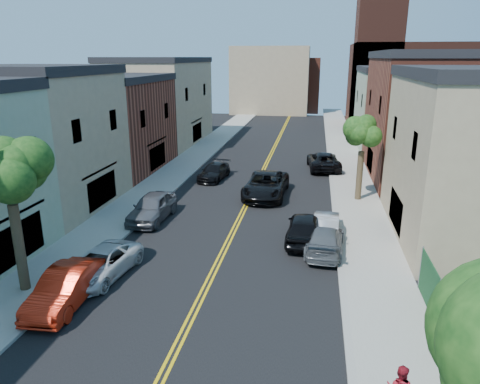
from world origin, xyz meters
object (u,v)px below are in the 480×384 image
at_px(black_car_left, 214,172).
at_px(black_car_right, 305,228).
at_px(grey_car_right, 325,240).
at_px(dark_car_right_far, 323,161).
at_px(red_sedan, 65,288).
at_px(white_pickup, 101,264).
at_px(silver_car_right, 326,223).
at_px(black_suv_lane, 266,185).
at_px(grey_car_left, 152,207).

xyz_separation_m(black_car_left, black_car_right, (8.07, -12.29, 0.17)).
bearing_deg(grey_car_right, dark_car_right_far, -85.81).
bearing_deg(red_sedan, white_pickup, 79.63).
xyz_separation_m(silver_car_right, black_suv_lane, (-4.36, 6.88, 0.22)).
relative_size(grey_car_left, grey_car_right, 1.06).
height_order(white_pickup, dark_car_right_far, dark_car_right_far).
bearing_deg(grey_car_right, black_suv_lane, -61.17).
distance_m(white_pickup, black_car_left, 18.28).
relative_size(grey_car_left, black_car_left, 1.10).
xyz_separation_m(red_sedan, black_suv_lane, (6.64, 16.65, 0.12)).
xyz_separation_m(white_pickup, black_car_left, (1.36, 18.23, -0.01)).
relative_size(red_sedan, grey_car_left, 0.93).
distance_m(red_sedan, silver_car_right, 14.72).
bearing_deg(white_pickup, red_sedan, -90.73).
distance_m(red_sedan, grey_car_right, 13.07).
height_order(red_sedan, white_pickup, red_sedan).
bearing_deg(black_car_right, grey_car_right, 134.11).
bearing_deg(black_car_left, silver_car_right, -43.39).
bearing_deg(dark_car_right_far, black_suv_lane, 58.57).
height_order(black_car_left, black_car_right, black_car_right).
bearing_deg(grey_car_right, silver_car_right, -88.02).
distance_m(black_car_left, black_car_right, 14.70).
height_order(white_pickup, grey_car_right, grey_car_right).
distance_m(black_car_left, dark_car_right_far, 10.60).
height_order(grey_car_right, black_suv_lane, black_suv_lane).
xyz_separation_m(white_pickup, dark_car_right_far, (10.66, 23.32, 0.15)).
relative_size(white_pickup, black_car_right, 0.99).
bearing_deg(white_pickup, black_car_left, 92.57).
bearing_deg(silver_car_right, black_suv_lane, -54.61).
bearing_deg(grey_car_left, red_sedan, -88.53).
xyz_separation_m(silver_car_right, dark_car_right_far, (0.00, 16.10, 0.15)).
height_order(black_car_right, silver_car_right, black_car_right).
height_order(grey_car_right, black_car_right, black_car_right).
bearing_deg(dark_car_right_far, red_sedan, 60.85).
bearing_deg(grey_car_right, red_sedan, 38.16).
relative_size(red_sedan, white_pickup, 0.97).
relative_size(white_pickup, grey_car_right, 1.01).
distance_m(red_sedan, black_suv_lane, 17.93).
bearing_deg(black_car_right, black_suv_lane, -66.53).
bearing_deg(grey_car_right, white_pickup, 28.47).
bearing_deg(red_sedan, silver_car_right, 38.83).
xyz_separation_m(red_sedan, white_pickup, (0.34, 2.56, -0.10)).
xyz_separation_m(black_car_right, dark_car_right_far, (1.23, 17.38, -0.01)).
xyz_separation_m(white_pickup, grey_car_left, (-0.34, 7.82, 0.19)).
bearing_deg(silver_car_right, red_sedan, 44.64).
relative_size(black_car_right, silver_car_right, 1.20).
xyz_separation_m(grey_car_left, black_suv_lane, (6.64, 6.27, 0.03)).
relative_size(silver_car_right, black_suv_lane, 0.64).
height_order(black_car_left, silver_car_right, silver_car_right).
height_order(black_car_left, black_suv_lane, black_suv_lane).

